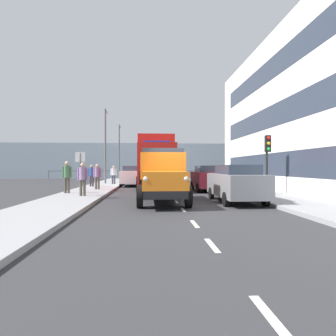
% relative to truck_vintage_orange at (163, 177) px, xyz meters
% --- Properties ---
extents(ground_plane, '(80.00, 80.00, 0.00)m').
position_rel_truck_vintage_orange_xyz_m(ground_plane, '(-0.68, -7.06, -1.18)').
color(ground_plane, '#2D2D30').
extents(sidewalk_left, '(2.75, 38.00, 0.15)m').
position_rel_truck_vintage_orange_xyz_m(sidewalk_left, '(-5.70, -7.06, -1.10)').
color(sidewalk_left, gray).
rests_on(sidewalk_left, ground_plane).
extents(sidewalk_right, '(2.75, 38.00, 0.15)m').
position_rel_truck_vintage_orange_xyz_m(sidewalk_right, '(4.34, -7.06, -1.10)').
color(sidewalk_right, gray).
rests_on(sidewalk_right, ground_plane).
extents(road_centreline_markings, '(0.12, 33.03, 0.01)m').
position_rel_truck_vintage_orange_xyz_m(road_centreline_markings, '(-0.68, -6.15, -1.17)').
color(road_centreline_markings, silver).
rests_on(road_centreline_markings, ground_plane).
extents(sea_horizon, '(80.00, 0.80, 5.00)m').
position_rel_truck_vintage_orange_xyz_m(sea_horizon, '(-0.68, -29.07, 1.32)').
color(sea_horizon, '#8C9EAD').
rests_on(sea_horizon, ground_plane).
extents(seawall_railing, '(28.08, 0.08, 1.20)m').
position_rel_truck_vintage_orange_xyz_m(seawall_railing, '(-0.68, -25.47, -0.26)').
color(seawall_railing, '#4C5156').
rests_on(seawall_railing, ground_plane).
extents(truck_vintage_orange, '(2.17, 5.64, 2.43)m').
position_rel_truck_vintage_orange_xyz_m(truck_vintage_orange, '(0.00, 0.00, 0.00)').
color(truck_vintage_orange, black).
rests_on(truck_vintage_orange, ground_plane).
extents(lorry_cargo_red, '(2.58, 8.20, 3.87)m').
position_rel_truck_vintage_orange_xyz_m(lorry_cargo_red, '(0.10, -8.57, 0.90)').
color(lorry_cargo_red, red).
rests_on(lorry_cargo_red, ground_plane).
extents(car_grey_kerbside_near, '(1.85, 4.49, 1.72)m').
position_rel_truck_vintage_orange_xyz_m(car_grey_kerbside_near, '(-3.38, -0.26, -0.28)').
color(car_grey_kerbside_near, slate).
rests_on(car_grey_kerbside_near, ground_plane).
extents(car_maroon_kerbside_1, '(1.87, 3.95, 1.72)m').
position_rel_truck_vintage_orange_xyz_m(car_maroon_kerbside_1, '(-3.38, -6.72, -0.28)').
color(car_maroon_kerbside_1, maroon).
rests_on(car_maroon_kerbside_1, ground_plane).
extents(car_white_oppositeside_0, '(1.87, 4.37, 1.72)m').
position_rel_truck_vintage_orange_xyz_m(car_white_oppositeside_0, '(2.01, -12.38, -0.28)').
color(car_white_oppositeside_0, white).
rests_on(car_white_oppositeside_0, ground_plane).
extents(pedestrian_couple_a, '(0.53, 0.34, 1.69)m').
position_rel_truck_vintage_orange_xyz_m(pedestrian_couple_a, '(3.99, -2.32, -0.03)').
color(pedestrian_couple_a, '#4C473D').
rests_on(pedestrian_couple_a, sidewalk_right).
extents(pedestrian_near_railing, '(0.53, 0.34, 1.80)m').
position_rel_truck_vintage_orange_xyz_m(pedestrian_near_railing, '(5.24, -4.03, 0.04)').
color(pedestrian_near_railing, '#4C473D').
rests_on(pedestrian_near_railing, sidewalk_right).
extents(pedestrian_by_lamp, '(0.53, 0.34, 1.67)m').
position_rel_truck_vintage_orange_xyz_m(pedestrian_by_lamp, '(4.02, -6.82, -0.05)').
color(pedestrian_by_lamp, '#4C473D').
rests_on(pedestrian_by_lamp, sidewalk_right).
extents(pedestrian_with_bag, '(0.53, 0.34, 1.64)m').
position_rel_truck_vintage_orange_xyz_m(pedestrian_with_bag, '(4.95, -9.82, -0.07)').
color(pedestrian_with_bag, '#383342').
rests_on(pedestrian_with_bag, sidewalk_right).
extents(pedestrian_couple_b, '(0.53, 0.34, 1.58)m').
position_rel_truck_vintage_orange_xyz_m(pedestrian_couple_b, '(3.66, -12.92, -0.10)').
color(pedestrian_couple_b, '#383342').
rests_on(pedestrian_couple_b, sidewalk_right).
extents(traffic_light_near, '(0.28, 0.41, 3.20)m').
position_rel_truck_vintage_orange_xyz_m(traffic_light_near, '(-5.86, -2.66, 1.29)').
color(traffic_light_near, black).
rests_on(traffic_light_near, sidewalk_left).
extents(lamp_post_promenade, '(0.32, 1.14, 6.78)m').
position_rel_truck_vintage_orange_xyz_m(lamp_post_promenade, '(4.52, -14.20, 2.98)').
color(lamp_post_promenade, '#59595B').
rests_on(lamp_post_promenade, sidewalk_right).
extents(lamp_post_far, '(0.32, 1.14, 6.88)m').
position_rel_truck_vintage_orange_xyz_m(lamp_post_far, '(4.31, -24.82, 3.04)').
color(lamp_post_far, '#59595B').
rests_on(lamp_post_far, sidewalk_right).
extents(street_sign, '(0.50, 0.07, 2.25)m').
position_rel_truck_vintage_orange_xyz_m(street_sign, '(4.19, -2.68, 0.50)').
color(street_sign, '#4C4C4C').
rests_on(street_sign, sidewalk_right).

